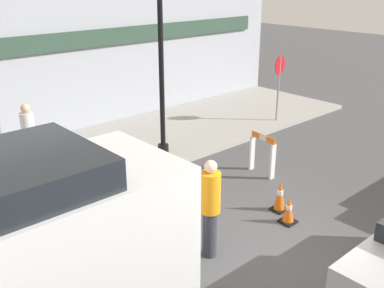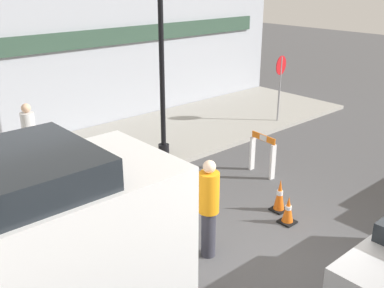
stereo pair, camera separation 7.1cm
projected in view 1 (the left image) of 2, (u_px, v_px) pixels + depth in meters
ground_plane at (296, 266)px, 7.54m from camera, size 60.00×60.00×0.00m
sidewalk_slab at (96, 154)px, 12.02m from camera, size 18.00×3.96×0.12m
storefront_facade at (50, 44)px, 12.48m from camera, size 18.00×0.22×5.50m
streetlamp_post at (160, 3)px, 10.59m from camera, size 0.44×0.44×6.04m
stop_sign at (279, 77)px, 14.13m from camera, size 0.60×0.11×2.10m
barricade_0 at (262, 153)px, 10.81m from camera, size 0.21×0.77×1.02m
barricade_1 at (146, 193)px, 8.93m from camera, size 0.22×0.76×0.96m
traffic_cone_0 at (130, 173)px, 10.28m from camera, size 0.30×0.30×0.67m
traffic_cone_1 at (280, 195)px, 9.20m from camera, size 0.30×0.30×0.71m
traffic_cone_2 at (289, 210)px, 8.76m from camera, size 0.30×0.30×0.58m
person_worker at (210, 206)px, 7.50m from camera, size 0.49×0.49×1.79m
person_pedestrian at (29, 134)px, 10.77m from camera, size 0.35×0.35×1.62m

